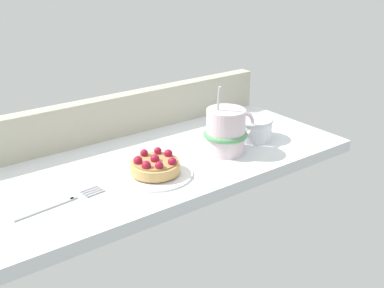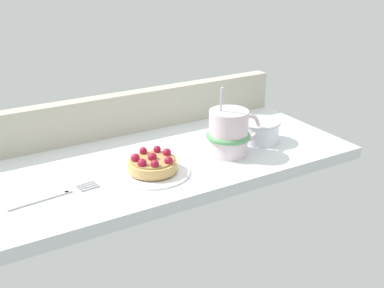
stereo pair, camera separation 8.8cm
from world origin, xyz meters
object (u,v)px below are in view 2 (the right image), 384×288
(raspberry_tart, at_px, (153,163))
(dessert_fork, at_px, (56,195))
(dessert_plate, at_px, (153,171))
(sugar_bowl, at_px, (261,130))
(coffee_mug, at_px, (229,133))

(raspberry_tart, height_order, dessert_fork, raspberry_tart)
(dessert_plate, relative_size, dessert_fork, 0.88)
(raspberry_tart, distance_m, sugar_bowl, 0.27)
(coffee_mug, bearing_deg, raspberry_tart, -178.81)
(raspberry_tart, xyz_separation_m, coffee_mug, (0.17, 0.00, 0.02))
(dessert_plate, relative_size, coffee_mug, 0.98)
(dessert_plate, height_order, coffee_mug, coffee_mug)
(dessert_plate, height_order, raspberry_tart, raspberry_tart)
(dessert_plate, distance_m, sugar_bowl, 0.27)
(dessert_plate, xyz_separation_m, dessert_fork, (-0.18, 0.00, -0.00))
(dessert_plate, relative_size, sugar_bowl, 1.65)
(raspberry_tart, bearing_deg, coffee_mug, 1.19)
(raspberry_tart, height_order, coffee_mug, coffee_mug)
(dessert_plate, relative_size, raspberry_tart, 1.50)
(dessert_plate, distance_m, dessert_fork, 0.18)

